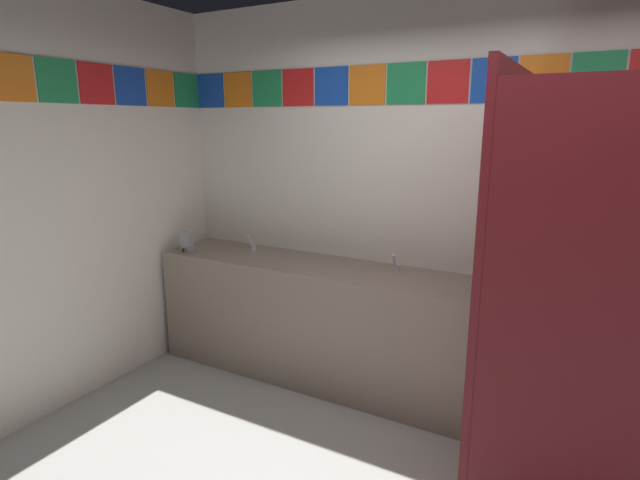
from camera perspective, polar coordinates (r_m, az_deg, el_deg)
The scene contains 8 objects.
wall_back at distance 3.52m, azimuth 15.99°, elevation 4.33°, with size 4.51×0.09×2.75m.
wall_side at distance 3.59m, azimuth -30.46°, elevation 3.19°, with size 0.09×3.12×2.75m.
vanity_counter at distance 3.82m, azimuth -0.85°, elevation -8.98°, with size 2.43×0.57×0.89m.
faucet_left at distance 4.06m, azimuth -7.71°, elevation -0.52°, with size 0.04×0.10×0.14m.
faucet_right at distance 3.49m, azimuth 8.56°, elevation -2.82°, with size 0.04×0.10×0.14m.
soap_dispenser at distance 4.15m, azimuth -14.86°, elevation -0.17°, with size 0.09×0.09×0.16m.
stall_divider at distance 2.56m, azimuth 22.79°, elevation -6.57°, with size 0.92×1.36×2.15m.
toilet at distance 3.32m, azimuth 28.07°, elevation -17.14°, with size 0.39×0.49×0.74m.
Camera 1 is at (0.78, -1.79, 1.90)m, focal length 28.24 mm.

